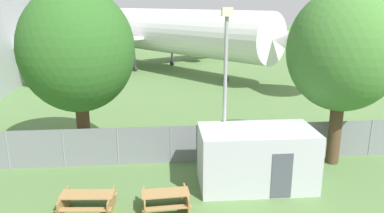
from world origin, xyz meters
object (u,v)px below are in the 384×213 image
tree_near_hangar (77,50)px  tree_behind_benches (344,51)px  picnic_bench_open_grass (166,199)px  picnic_bench_near_cabin (88,201)px  airplane (159,31)px  portable_cabin (256,158)px

tree_near_hangar → tree_behind_benches: size_ratio=1.01×
picnic_bench_open_grass → tree_near_hangar: bearing=126.4°
picnic_bench_near_cabin → tree_near_hangar: bearing=100.9°
picnic_bench_near_cabin → tree_behind_benches: bearing=17.5°
airplane → picnic_bench_near_cabin: size_ratio=16.16×
airplane → tree_near_hangar: airplane is taller
tree_near_hangar → airplane: bearing=81.1°
airplane → tree_near_hangar: size_ratio=3.99×
tree_behind_benches → tree_near_hangar: bearing=172.5°
tree_near_hangar → picnic_bench_near_cabin: bearing=-79.1°
picnic_bench_open_grass → tree_near_hangar: (-3.89, 5.28, 4.98)m
airplane → tree_behind_benches: airplane is taller
airplane → portable_cabin: 29.68m
airplane → tree_behind_benches: size_ratio=4.03×
portable_cabin → tree_near_hangar: 9.54m
tree_near_hangar → portable_cabin: bearing=-24.5°
tree_near_hangar → picnic_bench_open_grass: bearing=-53.6°
tree_behind_benches → picnic_bench_near_cabin: bearing=-162.5°
airplane → picnic_bench_near_cabin: 31.23m
picnic_bench_near_cabin → picnic_bench_open_grass: bearing=-3.1°
portable_cabin → picnic_bench_near_cabin: bearing=-166.3°
airplane → tree_near_hangar: 26.04m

